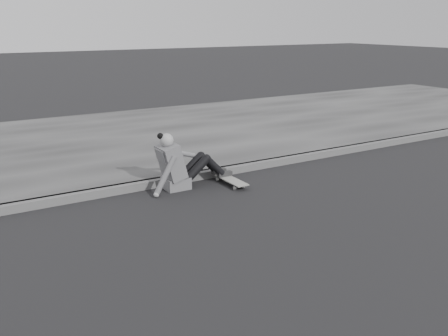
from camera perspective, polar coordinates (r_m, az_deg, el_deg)
name	(u,v)px	position (r m, az deg, el deg)	size (l,w,h in m)	color
ground	(334,227)	(6.28, 12.47, -6.65)	(80.00, 80.00, 0.00)	black
curb	(225,171)	(8.19, 0.08, -0.32)	(24.00, 0.16, 0.12)	#4F4F4F
sidewalk	(152,136)	(10.80, -8.27, 3.62)	(24.00, 6.00, 0.12)	#373737
skateboard	(230,180)	(7.69, 0.68, -1.35)	(0.20, 0.78, 0.09)	#A9A9A3
seated_woman	(180,165)	(7.47, -5.10, 0.37)	(1.38, 0.46, 0.88)	#57575A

